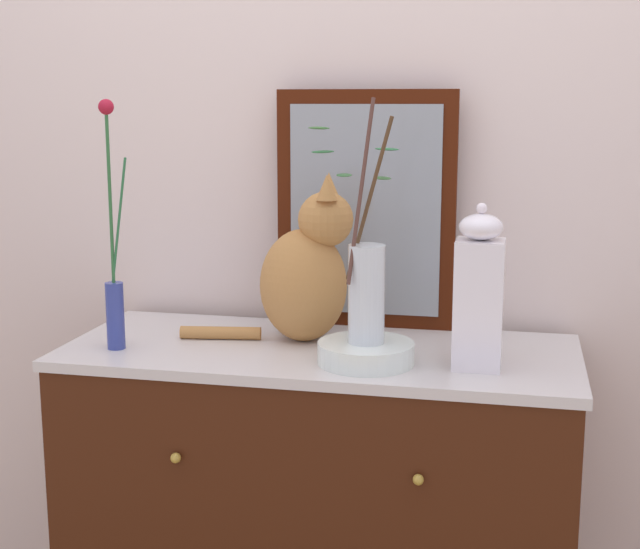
{
  "coord_description": "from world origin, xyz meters",
  "views": [
    {
      "loc": [
        0.46,
        -2.06,
        1.5
      ],
      "look_at": [
        0.0,
        0.0,
        1.09
      ],
      "focal_mm": 50.72,
      "sensor_mm": 36.0,
      "label": 1
    }
  ],
  "objects_px": {
    "bowl_porcelain": "(366,353)",
    "jar_lidded_porcelain": "(479,293)",
    "cat_sitting": "(307,272)",
    "vase_glass_clear": "(366,284)",
    "sideboard": "(320,522)",
    "mirror_leaning": "(365,210)",
    "vase_slim_green": "(114,281)"
  },
  "relations": [
    {
      "from": "jar_lidded_porcelain",
      "to": "mirror_leaning",
      "type": "bearing_deg",
      "value": 133.84
    },
    {
      "from": "vase_slim_green",
      "to": "mirror_leaning",
      "type": "bearing_deg",
      "value": 32.99
    },
    {
      "from": "sideboard",
      "to": "cat_sitting",
      "type": "xyz_separation_m",
      "value": [
        -0.05,
        0.06,
        0.63
      ]
    },
    {
      "from": "mirror_leaning",
      "to": "cat_sitting",
      "type": "distance_m",
      "value": 0.25
    },
    {
      "from": "sideboard",
      "to": "bowl_porcelain",
      "type": "relative_size",
      "value": 5.6
    },
    {
      "from": "vase_slim_green",
      "to": "sideboard",
      "type": "bearing_deg",
      "value": 13.56
    },
    {
      "from": "sideboard",
      "to": "jar_lidded_porcelain",
      "type": "relative_size",
      "value": 3.34
    },
    {
      "from": "mirror_leaning",
      "to": "vase_glass_clear",
      "type": "relative_size",
      "value": 1.13
    },
    {
      "from": "sideboard",
      "to": "jar_lidded_porcelain",
      "type": "distance_m",
      "value": 0.74
    },
    {
      "from": "vase_glass_clear",
      "to": "jar_lidded_porcelain",
      "type": "bearing_deg",
      "value": 5.08
    },
    {
      "from": "mirror_leaning",
      "to": "vase_slim_green",
      "type": "xyz_separation_m",
      "value": [
        -0.55,
        -0.35,
        -0.14
      ]
    },
    {
      "from": "cat_sitting",
      "to": "vase_slim_green",
      "type": "distance_m",
      "value": 0.46
    },
    {
      "from": "sideboard",
      "to": "vase_slim_green",
      "type": "xyz_separation_m",
      "value": [
        -0.48,
        -0.12,
        0.62
      ]
    },
    {
      "from": "cat_sitting",
      "to": "mirror_leaning",
      "type": "bearing_deg",
      "value": 58.27
    },
    {
      "from": "cat_sitting",
      "to": "vase_glass_clear",
      "type": "xyz_separation_m",
      "value": [
        0.17,
        -0.16,
        0.01
      ]
    },
    {
      "from": "cat_sitting",
      "to": "jar_lidded_porcelain",
      "type": "xyz_separation_m",
      "value": [
        0.42,
        -0.14,
        -0.0
      ]
    },
    {
      "from": "jar_lidded_porcelain",
      "to": "sideboard",
      "type": "bearing_deg",
      "value": 167.42
    },
    {
      "from": "vase_glass_clear",
      "to": "sideboard",
      "type": "bearing_deg",
      "value": 140.38
    },
    {
      "from": "vase_slim_green",
      "to": "bowl_porcelain",
      "type": "xyz_separation_m",
      "value": [
        0.61,
        0.01,
        -0.14
      ]
    },
    {
      "from": "vase_slim_green",
      "to": "bowl_porcelain",
      "type": "bearing_deg",
      "value": 0.55
    },
    {
      "from": "mirror_leaning",
      "to": "bowl_porcelain",
      "type": "relative_size",
      "value": 2.79
    },
    {
      "from": "sideboard",
      "to": "cat_sitting",
      "type": "relative_size",
      "value": 2.84
    },
    {
      "from": "bowl_porcelain",
      "to": "jar_lidded_porcelain",
      "type": "xyz_separation_m",
      "value": [
        0.25,
        0.02,
        0.14
      ]
    },
    {
      "from": "mirror_leaning",
      "to": "jar_lidded_porcelain",
      "type": "bearing_deg",
      "value": -46.16
    },
    {
      "from": "vase_glass_clear",
      "to": "bowl_porcelain",
      "type": "bearing_deg",
      "value": -48.36
    },
    {
      "from": "bowl_porcelain",
      "to": "jar_lidded_porcelain",
      "type": "bearing_deg",
      "value": 5.73
    },
    {
      "from": "mirror_leaning",
      "to": "vase_glass_clear",
      "type": "bearing_deg",
      "value": -80.03
    },
    {
      "from": "cat_sitting",
      "to": "vase_glass_clear",
      "type": "distance_m",
      "value": 0.24
    },
    {
      "from": "cat_sitting",
      "to": "jar_lidded_porcelain",
      "type": "relative_size",
      "value": 1.18
    },
    {
      "from": "mirror_leaning",
      "to": "cat_sitting",
      "type": "xyz_separation_m",
      "value": [
        -0.11,
        -0.18,
        -0.13
      ]
    },
    {
      "from": "vase_slim_green",
      "to": "jar_lidded_porcelain",
      "type": "distance_m",
      "value": 0.86
    },
    {
      "from": "vase_glass_clear",
      "to": "vase_slim_green",
      "type": "bearing_deg",
      "value": -179.2
    }
  ]
}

